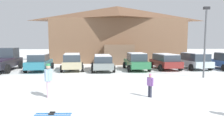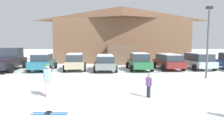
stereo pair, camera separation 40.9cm
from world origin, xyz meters
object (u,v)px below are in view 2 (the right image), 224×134
(parked_green_coupe, at_px, (139,61))
(skier_child_in_purple_jacket, at_px, (149,84))
(ski_lodge, at_px, (121,34))
(parked_grey_wagon, at_px, (105,62))
(parked_maroon_van, at_px, (168,61))
(pair_of_skis, at_px, (49,113))
(parked_beige_suv, at_px, (75,61))
(skier_adult_in_blue_parka, at_px, (48,78))
(parked_teal_hatchback, at_px, (43,62))
(lamp_post, at_px, (208,38))
(parked_silver_wagon, at_px, (198,61))
(pickup_truck, at_px, (8,60))

(parked_green_coupe, height_order, skier_child_in_purple_jacket, parked_green_coupe)
(ski_lodge, bearing_deg, parked_grey_wagon, -101.86)
(parked_maroon_van, relative_size, skier_child_in_purple_jacket, 3.87)
(parked_maroon_van, xyz_separation_m, pair_of_skis, (-8.32, -13.32, -0.83))
(ski_lodge, relative_size, parked_maroon_van, 4.04)
(parked_green_coupe, bearing_deg, parked_grey_wagon, -173.84)
(parked_beige_suv, height_order, parked_maroon_van, parked_beige_suv)
(skier_adult_in_blue_parka, relative_size, pair_of_skis, 1.22)
(skier_adult_in_blue_parka, xyz_separation_m, pair_of_skis, (0.74, -2.65, -0.92))
(parked_teal_hatchback, relative_size, lamp_post, 0.88)
(ski_lodge, relative_size, lamp_post, 3.42)
(skier_child_in_purple_jacket, height_order, skier_adult_in_blue_parka, skier_adult_in_blue_parka)
(parked_green_coupe, bearing_deg, ski_lodge, 96.07)
(ski_lodge, height_order, parked_maroon_van, ski_lodge)
(parked_silver_wagon, bearing_deg, parked_beige_suv, -178.77)
(parked_teal_hatchback, bearing_deg, pickup_truck, 175.71)
(pickup_truck, distance_m, skier_adult_in_blue_parka, 12.42)
(parked_green_coupe, xyz_separation_m, lamp_post, (4.38, -4.93, 2.16))
(skier_child_in_purple_jacket, distance_m, skier_adult_in_blue_parka, 5.00)
(pickup_truck, bearing_deg, parked_green_coupe, -0.68)
(parked_silver_wagon, distance_m, skier_adult_in_blue_parka, 16.09)
(parked_silver_wagon, relative_size, lamp_post, 0.80)
(pickup_truck, bearing_deg, ski_lodge, 40.85)
(pair_of_skis, xyz_separation_m, lamp_post, (9.73, 8.07, 2.98))
(pickup_truck, relative_size, skier_adult_in_blue_parka, 3.65)
(ski_lodge, xyz_separation_m, parked_green_coupe, (1.08, -10.19, -3.07))
(parked_grey_wagon, xyz_separation_m, skier_adult_in_blue_parka, (-2.78, -10.00, 0.12))
(skier_child_in_purple_jacket, bearing_deg, skier_adult_in_blue_parka, 177.10)
(ski_lodge, bearing_deg, parked_green_coupe, -83.93)
(pickup_truck, xyz_separation_m, pair_of_skis, (7.35, -13.16, -0.97))
(parked_silver_wagon, bearing_deg, pickup_truck, -179.54)
(parked_beige_suv, relative_size, pickup_truck, 0.72)
(pickup_truck, bearing_deg, parked_maroon_van, 0.60)
(pickup_truck, bearing_deg, parked_beige_suv, -0.98)
(skier_adult_in_blue_parka, bearing_deg, parked_beige_suv, 90.73)
(parked_green_coupe, xyz_separation_m, skier_child_in_purple_jacket, (-1.09, -10.61, -0.19))
(parked_silver_wagon, xyz_separation_m, pickup_truck, (-18.66, -0.15, 0.11))
(lamp_post, bearing_deg, pair_of_skis, -140.30)
(ski_lodge, distance_m, skier_adult_in_blue_parka, 21.35)
(ski_lodge, distance_m, lamp_post, 16.11)
(parked_beige_suv, height_order, skier_adult_in_blue_parka, skier_adult_in_blue_parka)
(parked_beige_suv, xyz_separation_m, pair_of_skis, (0.87, -13.05, -0.86))
(parked_maroon_van, bearing_deg, skier_adult_in_blue_parka, -130.32)
(parked_grey_wagon, relative_size, lamp_post, 0.91)
(parked_green_coupe, xyz_separation_m, parked_silver_wagon, (5.97, 0.30, 0.05))
(parked_silver_wagon, height_order, skier_child_in_purple_jacket, parked_silver_wagon)
(parked_beige_suv, relative_size, pair_of_skis, 3.21)
(lamp_post, bearing_deg, parked_maroon_van, 104.97)
(parked_maroon_van, xyz_separation_m, lamp_post, (1.40, -5.25, 2.15))
(parked_grey_wagon, distance_m, skier_adult_in_blue_parka, 10.38)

